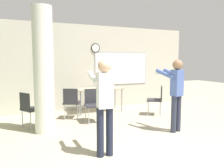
{
  "coord_description": "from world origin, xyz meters",
  "views": [
    {
      "loc": [
        -1.9,
        -2.04,
        1.61
      ],
      "look_at": [
        0.04,
        2.5,
        1.09
      ],
      "focal_mm": 35.0,
      "sensor_mm": 36.0,
      "label": 1
    }
  ],
  "objects": [
    {
      "name": "person_playing_side",
      "position": [
        1.35,
        1.89,
        0.97
      ],
      "size": [
        0.46,
        0.64,
        1.65
      ],
      "color": "#2D3347",
      "rests_on": "ground_plane"
    },
    {
      "name": "wall_back",
      "position": [
        0.03,
        5.06,
        1.4
      ],
      "size": [
        8.0,
        0.15,
        2.8
      ],
      "color": "beige",
      "rests_on": "ground_plane"
    },
    {
      "name": "chair_near_pillar",
      "position": [
        -1.69,
        3.48,
        0.51
      ],
      "size": [
        0.6,
        0.6,
        0.87
      ],
      "color": "#2D2D33",
      "rests_on": "ground_plane"
    },
    {
      "name": "support_pillar",
      "position": [
        -1.4,
        3.01,
        1.4
      ],
      "size": [
        0.44,
        0.44,
        2.8
      ],
      "color": "silver",
      "rests_on": "ground_plane"
    },
    {
      "name": "folding_table",
      "position": [
        0.43,
        4.45,
        0.69
      ],
      "size": [
        1.47,
        0.65,
        0.75
      ],
      "color": "tan",
      "rests_on": "ground_plane"
    },
    {
      "name": "person_playing_front",
      "position": [
        -0.6,
        1.33,
        0.97
      ],
      "size": [
        0.39,
        0.66,
        1.65
      ],
      "color": "#1E2338",
      "rests_on": "ground_plane"
    },
    {
      "name": "chair_table_left",
      "position": [
        -0.59,
        3.9,
        0.51
      ],
      "size": [
        0.58,
        0.58,
        0.87
      ],
      "color": "#2D2D33",
      "rests_on": "ground_plane"
    },
    {
      "name": "chair_mid_room",
      "position": [
        1.87,
        3.36,
        0.51
      ],
      "size": [
        0.61,
        0.61,
        0.87
      ],
      "color": "#2D2D33",
      "rests_on": "ground_plane"
    },
    {
      "name": "chair_table_front",
      "position": [
        -0.12,
        3.4,
        0.51
      ],
      "size": [
        0.47,
        0.47,
        0.87
      ],
      "color": "#2D2D33",
      "rests_on": "ground_plane"
    },
    {
      "name": "bottle_on_table",
      "position": [
        0.56,
        4.32,
        0.85
      ],
      "size": [
        0.08,
        0.08,
        0.25
      ],
      "color": "#4C3319",
      "rests_on": "folding_table"
    }
  ]
}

